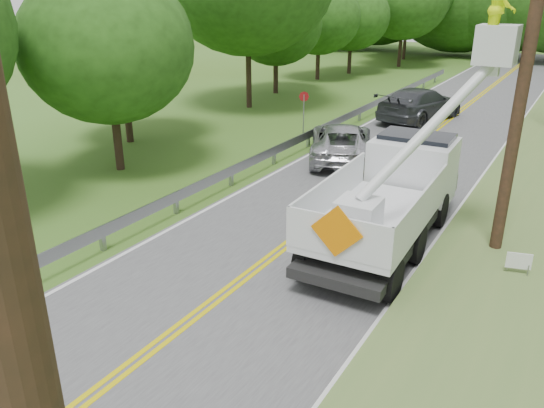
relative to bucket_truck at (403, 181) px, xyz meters
The scene contains 10 objects.
ground 9.60m from the bucket_truck, 104.39° to the right, with size 140.00×140.00×0.00m, color #3C5918.
road 5.60m from the bucket_truck, 115.97° to the left, with size 7.20×96.00×0.03m.
guardrail 8.63m from the bucket_truck, 138.00° to the left, with size 0.18×48.00×0.77m.
treeline_left 23.36m from the bucket_truck, 125.12° to the left, with size 10.64×55.82×11.73m.
treeline_horizon 47.09m from the bucket_truck, 92.35° to the left, with size 56.90×14.39×10.96m.
bucket_truck is the anchor object (origin of this frame).
suv_silver 7.33m from the bucket_truck, 127.13° to the left, with size 2.46×5.32×1.48m, color #AFB0B6.
suv_darkgrey 15.01m from the bucket_truck, 104.43° to the left, with size 2.41×5.93×1.72m, color #3B3E43.
stop_sign_permanent 10.92m from the bucket_truck, 132.36° to the left, with size 0.42×0.26×2.20m.
yard_sign 3.75m from the bucket_truck, 22.81° to the right, with size 0.56×0.18×0.82m.
Camera 1 is at (6.43, -4.75, 6.51)m, focal length 35.31 mm.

